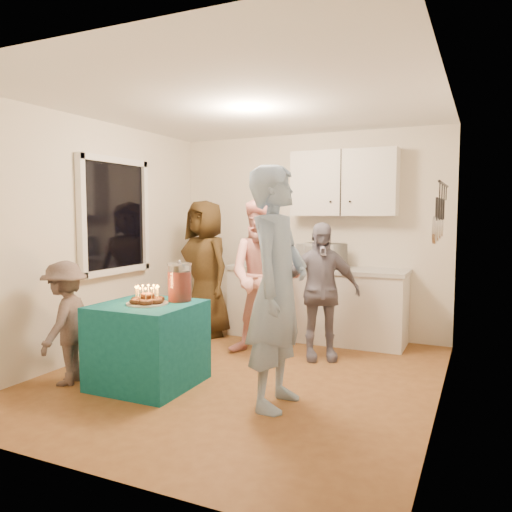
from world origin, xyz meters
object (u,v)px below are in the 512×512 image
at_px(party_table, 148,344).
at_px(child_near_left, 65,323).
at_px(man_birthday, 277,287).
at_px(woman_back_left, 205,269).
at_px(counter, 315,305).
at_px(woman_back_center, 265,277).
at_px(punch_jar, 180,283).
at_px(woman_back_right, 320,291).
at_px(microwave, 321,256).

bearing_deg(party_table, child_near_left, -158.42).
distance_m(man_birthday, child_near_left, 2.05).
bearing_deg(woman_back_left, counter, 39.32).
relative_size(party_table, woman_back_center, 0.49).
bearing_deg(punch_jar, woman_back_right, 50.98).
xyz_separation_m(woman_back_left, child_near_left, (-0.25, -2.12, -0.30)).
distance_m(woman_back_center, child_near_left, 2.10).
bearing_deg(woman_back_center, man_birthday, -72.14).
relative_size(man_birthday, child_near_left, 1.72).
bearing_deg(counter, punch_jar, -108.65).
bearing_deg(microwave, child_near_left, -112.62).
height_order(party_table, woman_back_right, woman_back_right).
height_order(punch_jar, woman_back_left, woman_back_left).
xyz_separation_m(microwave, man_birthday, (0.32, -2.21, -0.07)).
distance_m(microwave, child_near_left, 3.07).
relative_size(man_birthday, woman_back_right, 1.32).
relative_size(party_table, man_birthday, 0.43).
relative_size(microwave, party_table, 0.63).
bearing_deg(punch_jar, child_near_left, -150.74).
bearing_deg(microwave, woman_back_center, -100.49).
relative_size(woman_back_left, woman_back_right, 1.17).
height_order(counter, party_table, counter).
xyz_separation_m(party_table, woman_back_center, (0.59, 1.33, 0.50)).
height_order(microwave, woman_back_left, woman_back_left).
bearing_deg(woman_back_center, woman_back_right, 1.33).
height_order(woman_back_left, woman_back_right, woman_back_left).
xyz_separation_m(party_table, woman_back_left, (-0.47, 1.83, 0.49)).
height_order(counter, man_birthday, man_birthday).
xyz_separation_m(microwave, woman_back_right, (0.24, -0.80, -0.31)).
distance_m(counter, woman_back_right, 0.91).
bearing_deg(woman_back_right, man_birthday, -113.34).
bearing_deg(punch_jar, party_table, -131.11).
xyz_separation_m(counter, woman_back_right, (0.30, -0.80, 0.31)).
xyz_separation_m(party_table, punch_jar, (0.20, 0.23, 0.55)).
height_order(counter, woman_back_left, woman_back_left).
xyz_separation_m(counter, party_table, (-0.88, -2.25, -0.05)).
bearing_deg(man_birthday, child_near_left, 98.22).
height_order(party_table, child_near_left, child_near_left).
height_order(counter, microwave, microwave).
bearing_deg(woman_back_center, child_near_left, -138.87).
bearing_deg(counter, woman_back_center, -107.48).
relative_size(party_table, woman_back_right, 0.57).
xyz_separation_m(counter, woman_back_center, (-0.29, -0.92, 0.45)).
relative_size(party_table, child_near_left, 0.74).
bearing_deg(party_table, punch_jar, 48.89).
height_order(microwave, child_near_left, microwave).
bearing_deg(woman_back_left, woman_back_right, 9.10).
bearing_deg(microwave, woman_back_left, -152.95).
bearing_deg(party_table, microwave, 67.09).
xyz_separation_m(counter, microwave, (0.07, 0.00, 0.63)).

